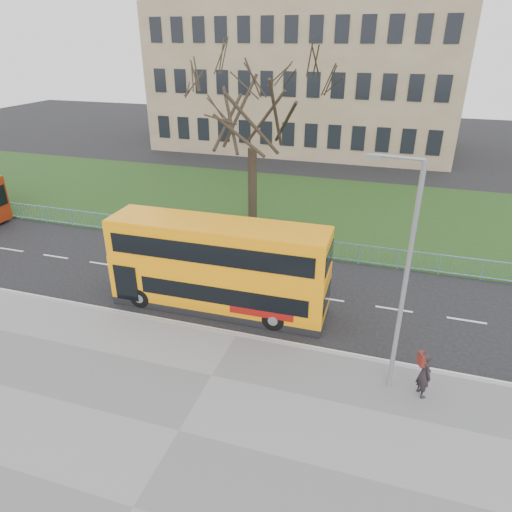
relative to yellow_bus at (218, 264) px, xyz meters
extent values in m
plane|color=black|center=(1.47, -0.39, -2.12)|extent=(120.00, 120.00, 0.00)
cube|color=slate|center=(1.47, -7.14, -2.06)|extent=(80.00, 10.50, 0.12)
cube|color=gray|center=(1.47, -1.94, -2.05)|extent=(80.00, 0.20, 0.14)
cube|color=#1E3C16|center=(1.47, 13.91, -2.08)|extent=(80.00, 15.40, 0.08)
cube|color=#7E6950|center=(-3.53, 34.61, 4.88)|extent=(30.00, 15.00, 14.00)
cube|color=#FF980A|center=(0.00, 0.01, -0.92)|extent=(9.48, 2.37, 1.75)
cube|color=#FF980A|center=(0.00, 0.01, 0.11)|extent=(9.48, 2.37, 0.30)
cube|color=#FF980A|center=(0.00, 0.01, 1.05)|extent=(9.43, 2.32, 1.57)
cube|color=black|center=(0.55, -1.11, -0.85)|extent=(7.29, 0.13, 0.76)
cube|color=black|center=(0.01, -1.10, 0.97)|extent=(8.69, 0.15, 0.85)
cylinder|color=black|center=(-3.36, -1.05, -1.66)|extent=(0.94, 0.26, 0.94)
cylinder|color=black|center=(2.76, -0.97, -1.66)|extent=(0.94, 0.26, 0.94)
imported|color=black|center=(8.51, -3.29, -1.14)|extent=(0.64, 0.74, 1.72)
cylinder|color=gray|center=(7.47, -3.15, 1.90)|extent=(0.16, 0.16, 7.81)
cylinder|color=gray|center=(6.80, -3.06, 5.81)|extent=(1.37, 0.28, 0.10)
cube|color=gray|center=(6.12, -2.97, 5.76)|extent=(0.46, 0.23, 0.12)
camera|label=1|loc=(6.75, -16.14, 8.80)|focal=32.00mm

